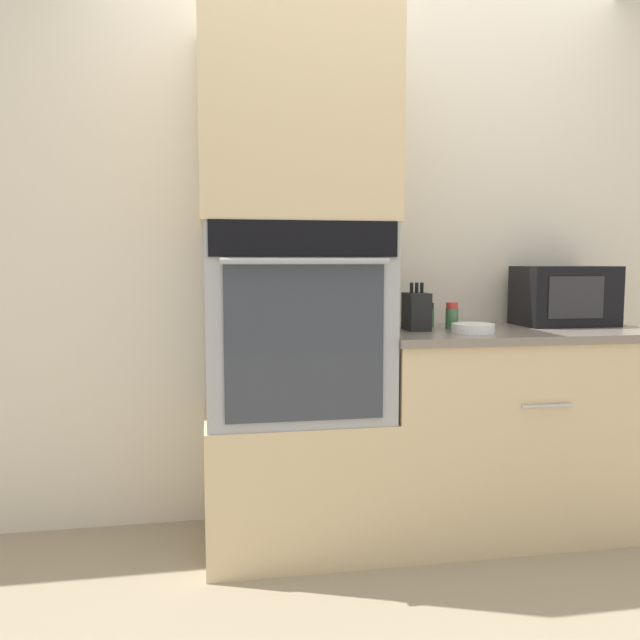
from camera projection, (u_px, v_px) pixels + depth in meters
ground_plane at (400, 567)px, 2.48m from camera, size 12.00×12.00×0.00m
wall_back at (364, 254)px, 2.98m from camera, size 8.00×0.05×2.50m
oven_cabinet_base at (295, 478)px, 2.68m from camera, size 0.76×0.60×0.57m
wall_oven at (295, 320)px, 2.62m from camera, size 0.74×0.64×0.79m
oven_cabinet_upper at (294, 122)px, 2.55m from camera, size 0.76×0.60×0.84m
counter_unit at (510, 428)px, 2.84m from camera, size 1.23×0.63×0.91m
microwave at (564, 296)px, 2.94m from camera, size 0.43×0.28×0.28m
knife_block at (416, 311)px, 2.73m from camera, size 0.09×0.14×0.21m
bowl at (473, 328)px, 2.64m from camera, size 0.18×0.18×0.04m
condiment_jar_near at (452, 316)px, 2.78m from camera, size 0.06×0.06×0.12m
condiment_jar_mid at (428, 315)px, 2.87m from camera, size 0.05×0.05×0.11m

